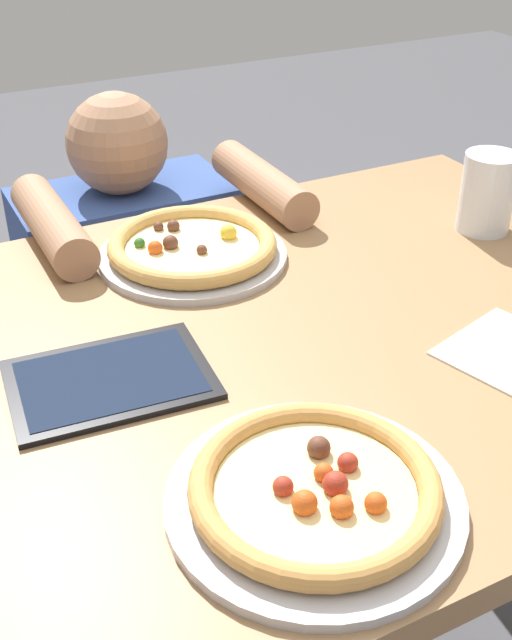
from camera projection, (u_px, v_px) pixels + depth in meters
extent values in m
cube|color=#936D47|center=(293.00, 343.00, 1.07)|extent=(1.20, 0.89, 0.04)
cylinder|color=brown|center=(414.00, 344.00, 1.74)|extent=(0.07, 0.07, 0.71)
cylinder|color=#B7B7BC|center=(314.00, 500.00, 0.78)|extent=(0.30, 0.30, 0.01)
cylinder|color=#E5CC7F|center=(315.00, 492.00, 0.78)|extent=(0.20, 0.20, 0.01)
torus|color=#C68C47|center=(315.00, 486.00, 0.77)|extent=(0.25, 0.25, 0.03)
sphere|color=#BF4C19|center=(342.00, 507.00, 0.74)|extent=(0.02, 0.02, 0.02)
sphere|color=#BF4C19|center=(305.00, 503.00, 0.75)|extent=(0.03, 0.03, 0.03)
sphere|color=maroon|center=(348.00, 463.00, 0.79)|extent=(0.02, 0.02, 0.02)
sphere|color=#BF4C19|center=(376.00, 503.00, 0.75)|extent=(0.02, 0.02, 0.02)
sphere|color=#BF4C19|center=(324.00, 473.00, 0.78)|extent=(0.02, 0.02, 0.02)
sphere|color=maroon|center=(283.00, 486.00, 0.77)|extent=(0.02, 0.02, 0.02)
sphere|color=brown|center=(319.00, 448.00, 0.81)|extent=(0.02, 0.02, 0.02)
sphere|color=maroon|center=(335.00, 484.00, 0.77)|extent=(0.03, 0.03, 0.03)
cylinder|color=#B7B7BC|center=(193.00, 256.00, 1.23)|extent=(0.29, 0.29, 0.01)
cylinder|color=#EFD68C|center=(193.00, 249.00, 1.22)|extent=(0.21, 0.21, 0.01)
torus|color=tan|center=(192.00, 244.00, 1.22)|extent=(0.26, 0.26, 0.03)
sphere|color=brown|center=(170.00, 243.00, 1.21)|extent=(0.02, 0.02, 0.02)
sphere|color=gold|center=(228.00, 233.00, 1.24)|extent=(0.03, 0.03, 0.03)
sphere|color=brown|center=(202.00, 250.00, 1.20)|extent=(0.02, 0.02, 0.02)
sphere|color=brown|center=(158.00, 227.00, 1.27)|extent=(0.02, 0.02, 0.02)
sphere|color=#2D6623|center=(140.00, 243.00, 1.22)|extent=(0.02, 0.02, 0.02)
sphere|color=brown|center=(173.00, 226.00, 1.26)|extent=(0.02, 0.02, 0.02)
sphere|color=#BF4C19|center=(155.00, 248.00, 1.20)|extent=(0.02, 0.02, 0.02)
cylinder|color=silver|center=(487.00, 193.00, 1.29)|extent=(0.09, 0.09, 0.13)
cube|color=white|center=(489.00, 167.00, 1.25)|extent=(0.03, 0.03, 0.02)
cube|color=white|center=(502.00, 175.00, 1.26)|extent=(0.04, 0.04, 0.03)
cube|color=white|center=(500.00, 163.00, 1.27)|extent=(0.04, 0.04, 0.03)
cube|color=white|center=(511.00, 352.00, 1.01)|extent=(0.19, 0.18, 0.00)
cube|color=black|center=(109.00, 378.00, 0.96)|extent=(0.25, 0.19, 0.01)
cube|color=#192338|center=(109.00, 375.00, 0.96)|extent=(0.22, 0.16, 0.00)
cylinder|color=#333847|center=(141.00, 395.00, 1.80)|extent=(0.33, 0.33, 0.45)
cube|color=#334C8C|center=(128.00, 252.00, 1.61)|extent=(0.42, 0.22, 0.27)
sphere|color=#A37556|center=(117.00, 144.00, 1.48)|extent=(0.19, 0.19, 0.19)
cylinder|color=#A37556|center=(52.00, 224.00, 1.25)|extent=(0.07, 0.28, 0.07)
cylinder|color=#A37556|center=(262.00, 183.00, 1.40)|extent=(0.07, 0.28, 0.07)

